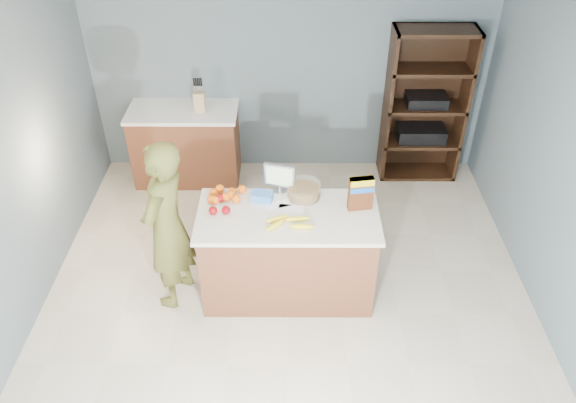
{
  "coord_description": "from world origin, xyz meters",
  "views": [
    {
      "loc": [
        0.02,
        -3.46,
        3.85
      ],
      "look_at": [
        0.0,
        0.35,
        1.0
      ],
      "focal_mm": 35.0,
      "sensor_mm": 36.0,
      "label": 1
    }
  ],
  "objects_px": {
    "counter_peninsula": "(288,257)",
    "cereal_box": "(361,191)",
    "shelving_unit": "(424,107)",
    "tv": "(280,177)",
    "person": "(167,227)"
  },
  "relations": [
    {
      "from": "counter_peninsula",
      "to": "shelving_unit",
      "type": "bearing_deg",
      "value": 52.89
    },
    {
      "from": "counter_peninsula",
      "to": "person",
      "type": "height_order",
      "value": "person"
    },
    {
      "from": "shelving_unit",
      "to": "cereal_box",
      "type": "relative_size",
      "value": 5.81
    },
    {
      "from": "counter_peninsula",
      "to": "tv",
      "type": "distance_m",
      "value": 0.73
    },
    {
      "from": "counter_peninsula",
      "to": "cereal_box",
      "type": "xyz_separation_m",
      "value": [
        0.62,
        0.09,
        0.66
      ]
    },
    {
      "from": "counter_peninsula",
      "to": "tv",
      "type": "xyz_separation_m",
      "value": [
        -0.08,
        0.34,
        0.64
      ]
    },
    {
      "from": "counter_peninsula",
      "to": "shelving_unit",
      "type": "relative_size",
      "value": 0.87
    },
    {
      "from": "person",
      "to": "cereal_box",
      "type": "distance_m",
      "value": 1.68
    },
    {
      "from": "shelving_unit",
      "to": "cereal_box",
      "type": "xyz_separation_m",
      "value": [
        -0.93,
        -1.96,
        0.22
      ]
    },
    {
      "from": "shelving_unit",
      "to": "person",
      "type": "distance_m",
      "value": 3.34
    },
    {
      "from": "cereal_box",
      "to": "shelving_unit",
      "type": "bearing_deg",
      "value": 64.49
    },
    {
      "from": "counter_peninsula",
      "to": "cereal_box",
      "type": "relative_size",
      "value": 5.04
    },
    {
      "from": "shelving_unit",
      "to": "tv",
      "type": "height_order",
      "value": "shelving_unit"
    },
    {
      "from": "person",
      "to": "cereal_box",
      "type": "bearing_deg",
      "value": 111.65
    },
    {
      "from": "counter_peninsula",
      "to": "cereal_box",
      "type": "height_order",
      "value": "cereal_box"
    }
  ]
}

